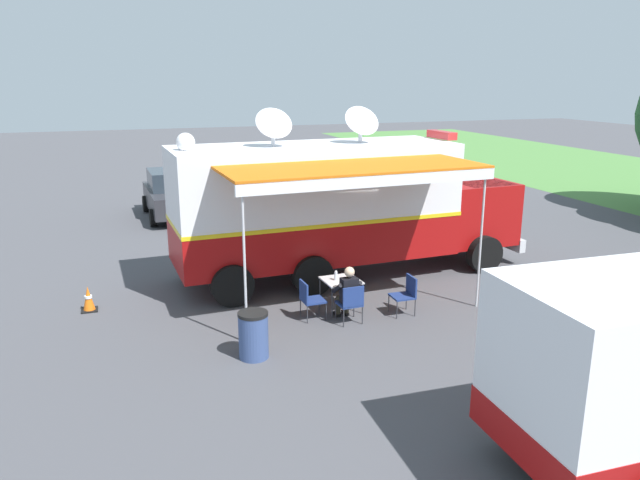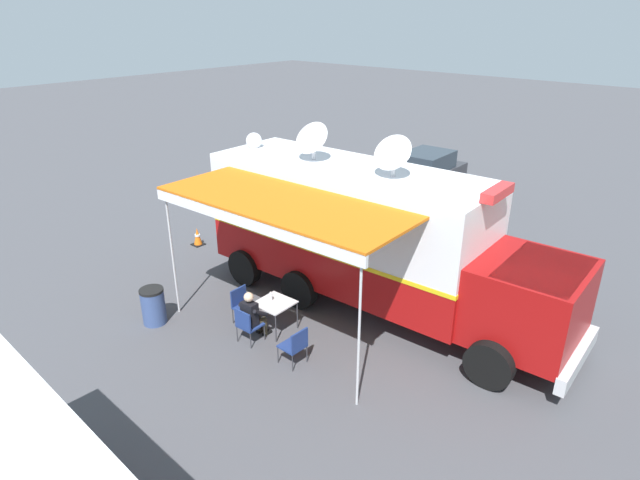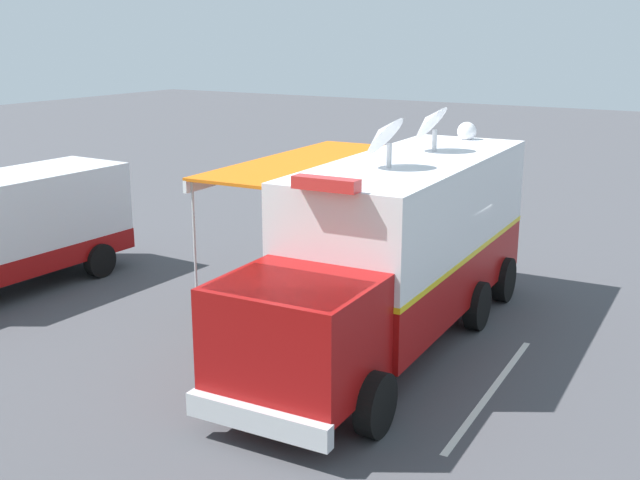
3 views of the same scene
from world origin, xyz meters
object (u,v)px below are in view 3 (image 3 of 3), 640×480
at_px(trash_bin, 306,249).
at_px(support_truck, 0,234).
at_px(water_bottle, 317,267).
at_px(command_truck, 396,244).
at_px(folding_table, 314,275).
at_px(folding_chair_beside_table, 323,270).
at_px(folding_chair_at_table, 286,275).
at_px(seated_responder, 293,271).
at_px(folding_chair_spare_by_truck, 255,293).
at_px(traffic_cone, 476,247).

xyz_separation_m(trash_bin, support_truck, (4.99, 5.34, 0.93)).
bearing_deg(water_bottle, trash_bin, -53.19).
height_order(command_truck, support_truck, command_truck).
relative_size(folding_table, folding_chair_beside_table, 0.96).
height_order(folding_table, folding_chair_at_table, folding_chair_at_table).
bearing_deg(folding_chair_at_table, command_truck, 162.50).
height_order(folding_chair_beside_table, support_truck, support_truck).
bearing_deg(command_truck, trash_bin, -39.07).
bearing_deg(seated_responder, folding_chair_spare_by_truck, 87.66).
bearing_deg(folding_chair_beside_table, folding_table, 107.13).
relative_size(seated_responder, trash_bin, 1.37).
xyz_separation_m(command_truck, trash_bin, (4.13, -3.36, -1.49)).
xyz_separation_m(folding_chair_at_table, support_truck, (5.90, 3.01, 0.87)).
height_order(water_bottle, trash_bin, water_bottle).
xyz_separation_m(command_truck, folding_chair_at_table, (3.22, -1.02, -1.43)).
relative_size(folding_chair_spare_by_truck, trash_bin, 0.96).
relative_size(command_truck, folding_table, 11.52).
distance_m(seated_responder, support_truck, 6.83).
bearing_deg(support_truck, seated_responder, -153.65).
xyz_separation_m(command_truck, folding_chair_beside_table, (2.69, -1.79, -1.43)).
distance_m(folding_chair_spare_by_truck, seated_responder, 1.40).
distance_m(water_bottle, seated_responder, 0.65).
distance_m(folding_chair_spare_by_truck, traffic_cone, 7.18).
bearing_deg(support_truck, folding_table, -156.40).
bearing_deg(folding_table, folding_chair_spare_by_truck, 62.84).
relative_size(water_bottle, traffic_cone, 0.39).
distance_m(folding_chair_beside_table, traffic_cone, 5.04).
bearing_deg(folding_chair_spare_by_truck, folding_chair_beside_table, -100.68).
bearing_deg(seated_responder, folding_chair_at_table, 2.34).
height_order(command_truck, seated_responder, command_truck).
xyz_separation_m(command_truck, water_bottle, (2.42, -1.06, -1.11)).
relative_size(water_bottle, support_truck, 0.03).
bearing_deg(folding_chair_beside_table, seated_responder, 65.39).
xyz_separation_m(command_truck, support_truck, (9.12, 1.99, -0.56)).
height_order(folding_chair_beside_table, seated_responder, seated_responder).
height_order(command_truck, traffic_cone, command_truck).
relative_size(trash_bin, traffic_cone, 1.57).
bearing_deg(seated_responder, trash_bin, -64.80).
distance_m(folding_table, water_bottle, 0.20).
xyz_separation_m(folding_table, water_bottle, (-0.01, -0.13, 0.16)).
relative_size(command_truck, folding_chair_at_table, 11.01).
xyz_separation_m(command_truck, folding_chair_spare_by_truck, (3.09, 0.36, -1.43)).
xyz_separation_m(command_truck, traffic_cone, (0.59, -6.37, -1.67)).
distance_m(folding_chair_beside_table, seated_responder, 0.85).
bearing_deg(seated_responder, folding_chair_beside_table, -114.61).
bearing_deg(folding_chair_beside_table, folding_chair_spare_by_truck, 79.32).
distance_m(command_truck, folding_table, 2.90).
bearing_deg(water_bottle, folding_table, 85.99).
xyz_separation_m(folding_chair_beside_table, trash_bin, (1.45, -1.57, -0.06)).
distance_m(folding_table, seated_responder, 0.62).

